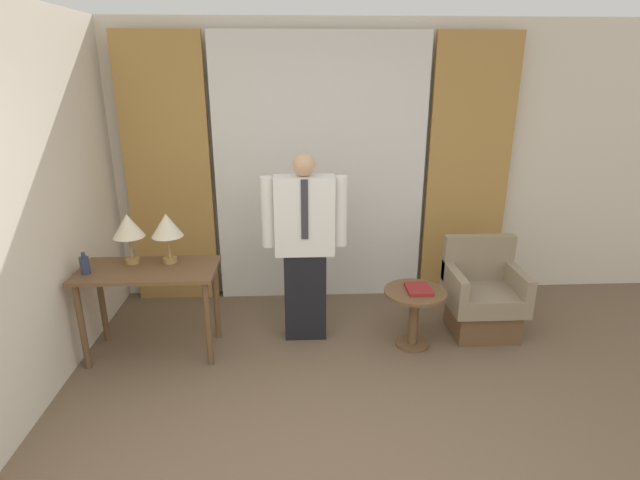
# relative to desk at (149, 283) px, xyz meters

# --- Properties ---
(wall_back) EXTENTS (10.00, 0.06, 2.70)m
(wall_back) POSITION_rel_desk_xyz_m (1.42, 1.20, 0.72)
(wall_back) COLOR silver
(wall_back) RESTS_ON ground_plane
(curtain_sheer_center) EXTENTS (2.03, 0.06, 2.58)m
(curtain_sheer_center) POSITION_rel_desk_xyz_m (1.42, 1.07, 0.66)
(curtain_sheer_center) COLOR white
(curtain_sheer_center) RESTS_ON ground_plane
(curtain_drape_left) EXTENTS (0.81, 0.06, 2.58)m
(curtain_drape_left) POSITION_rel_desk_xyz_m (-0.03, 1.07, 0.66)
(curtain_drape_left) COLOR #B28442
(curtain_drape_left) RESTS_ON ground_plane
(curtain_drape_right) EXTENTS (0.81, 0.06, 2.58)m
(curtain_drape_right) POSITION_rel_desk_xyz_m (2.88, 1.07, 0.66)
(curtain_drape_right) COLOR #B28442
(curtain_drape_right) RESTS_ON ground_plane
(desk) EXTENTS (1.09, 0.55, 0.75)m
(desk) POSITION_rel_desk_xyz_m (0.00, 0.00, 0.00)
(desk) COLOR brown
(desk) RESTS_ON ground_plane
(table_lamp_left) EXTENTS (0.25, 0.25, 0.41)m
(table_lamp_left) POSITION_rel_desk_xyz_m (-0.15, 0.13, 0.43)
(table_lamp_left) COLOR #9E7F47
(table_lamp_left) RESTS_ON desk
(table_lamp_right) EXTENTS (0.25, 0.25, 0.41)m
(table_lamp_right) POSITION_rel_desk_xyz_m (0.15, 0.13, 0.43)
(table_lamp_right) COLOR #9E7F47
(table_lamp_right) RESTS_ON desk
(bottle_near_edge) EXTENTS (0.07, 0.07, 0.17)m
(bottle_near_edge) POSITION_rel_desk_xyz_m (-0.44, -0.08, 0.19)
(bottle_near_edge) COLOR #2D3851
(bottle_near_edge) RESTS_ON desk
(person) EXTENTS (0.71, 0.23, 1.62)m
(person) POSITION_rel_desk_xyz_m (1.25, 0.21, 0.24)
(person) COLOR black
(person) RESTS_ON ground_plane
(armchair) EXTENTS (0.63, 0.56, 0.84)m
(armchair) POSITION_rel_desk_xyz_m (2.82, 0.21, -0.31)
(armchair) COLOR brown
(armchair) RESTS_ON ground_plane
(side_table) EXTENTS (0.52, 0.52, 0.51)m
(side_table) POSITION_rel_desk_xyz_m (2.16, 0.00, -0.28)
(side_table) COLOR brown
(side_table) RESTS_ON ground_plane
(book) EXTENTS (0.20, 0.24, 0.03)m
(book) POSITION_rel_desk_xyz_m (2.19, 0.00, -0.11)
(book) COLOR maroon
(book) RESTS_ON side_table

